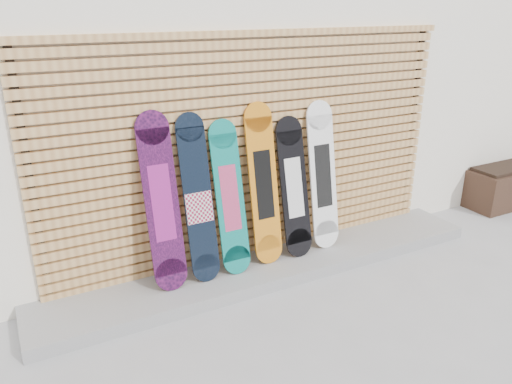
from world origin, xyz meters
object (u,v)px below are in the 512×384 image
(snowboard_0, at_px, (162,203))
(snowboard_2, at_px, (230,198))
(planter_box, at_px, (508,185))
(snowboard_1, at_px, (198,200))
(snowboard_5, at_px, (323,176))
(snowboard_3, at_px, (264,185))
(snowboard_4, at_px, (294,188))

(snowboard_0, relative_size, snowboard_2, 1.10)
(snowboard_0, distance_m, snowboard_2, 0.65)
(planter_box, distance_m, snowboard_1, 4.40)
(snowboard_0, relative_size, snowboard_5, 1.04)
(planter_box, xyz_separation_m, snowboard_3, (-3.68, 0.01, 0.63))
(snowboard_3, distance_m, snowboard_4, 0.35)
(planter_box, height_order, snowboard_3, snowboard_3)
(snowboard_0, xyz_separation_m, snowboard_5, (1.70, 0.02, -0.03))
(snowboard_1, height_order, snowboard_5, snowboard_1)
(planter_box, bearing_deg, snowboard_3, 179.91)
(snowboard_3, bearing_deg, snowboard_0, -179.25)
(snowboard_1, bearing_deg, snowboard_4, 0.26)
(snowboard_2, height_order, snowboard_3, snowboard_3)
(snowboard_5, bearing_deg, snowboard_4, -177.07)
(snowboard_4, bearing_deg, snowboard_2, -179.46)
(snowboard_1, bearing_deg, snowboard_3, 1.45)
(snowboard_3, relative_size, snowboard_4, 1.12)
(snowboard_1, relative_size, snowboard_4, 1.10)
(planter_box, xyz_separation_m, snowboard_1, (-4.36, -0.01, 0.60))
(snowboard_5, bearing_deg, snowboard_3, -179.53)
(snowboard_0, bearing_deg, snowboard_4, 0.03)
(snowboard_0, distance_m, snowboard_1, 0.33)
(planter_box, relative_size, snowboard_5, 0.80)
(snowboard_2, relative_size, snowboard_4, 1.03)
(planter_box, bearing_deg, snowboard_2, -179.81)
(snowboard_5, bearing_deg, snowboard_2, -178.65)
(planter_box, distance_m, snowboard_3, 3.74)
(planter_box, bearing_deg, snowboard_1, -179.85)
(planter_box, relative_size, snowboard_1, 0.79)
(snowboard_5, bearing_deg, snowboard_1, -179.05)
(planter_box, height_order, snowboard_1, snowboard_1)
(planter_box, height_order, snowboard_5, snowboard_5)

